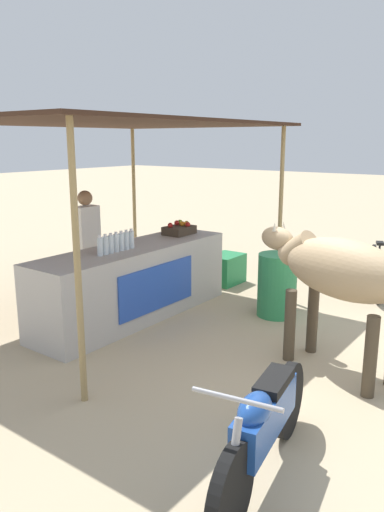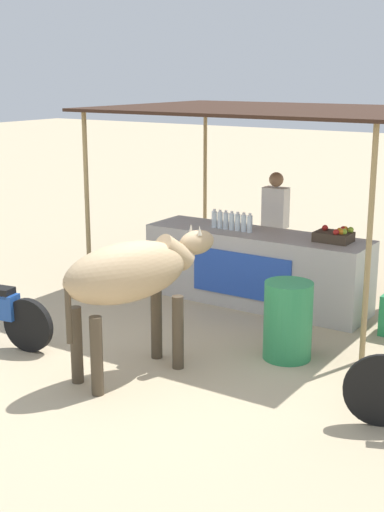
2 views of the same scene
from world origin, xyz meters
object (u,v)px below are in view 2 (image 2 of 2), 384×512
Objects in this scene: water_barrel at (288,321)px; cow at (132,276)px; fruit_crate at (335,236)px; stall_counter at (256,268)px; vendor_behind_counter at (275,229)px.

water_barrel is 1.76m from cow.
water_barrel is at bearing -85.06° from fruit_crate.
fruit_crate is at bearing 70.26° from cow.
fruit_crate is 1.67m from water_barrel.
vendor_behind_counter reaches higher than stall_counter.
water_barrel is (0.13, -1.54, -0.61)m from fruit_crate.
stall_counter is at bearing 128.48° from water_barrel.
cow reaches higher than fruit_crate.
vendor_behind_counter is 3.46m from cow.
stall_counter is 2.76m from cow.
fruit_crate is (1.05, 0.06, 0.55)m from stall_counter.
vendor_behind_counter is 2.62m from water_barrel.
water_barrel is (1.18, -1.48, -0.06)m from stall_counter.
vendor_behind_counter reaches higher than fruit_crate.
cow is at bearing -109.74° from fruit_crate.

